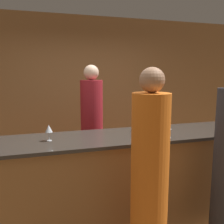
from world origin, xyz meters
TOP-DOWN VIEW (x-y plane):
  - back_wall at (0.00, 2.09)m, footprint 8.00×0.06m
  - bar_counter at (0.00, 0.00)m, footprint 3.15×0.74m
  - bartender at (-0.11, 0.87)m, footprint 0.31×0.31m
  - guest_2 at (0.03, -0.75)m, footprint 0.31×0.31m
  - wine_bottle_0 at (0.38, 0.13)m, footprint 0.07×0.07m
  - wine_glass_0 at (0.48, -0.25)m, footprint 0.06×0.06m
  - wine_glass_1 at (0.20, -0.08)m, footprint 0.07×0.07m
  - wine_glass_3 at (-0.74, -0.00)m, footprint 0.07×0.07m

SIDE VIEW (x-z plane):
  - bar_counter at x=0.00m, z-range 0.00..1.09m
  - guest_2 at x=0.03m, z-range -0.06..1.76m
  - bartender at x=-0.11m, z-range -0.05..1.83m
  - wine_bottle_0 at x=0.38m, z-range 1.05..1.34m
  - wine_glass_0 at x=0.48m, z-range 1.13..1.27m
  - wine_glass_1 at x=0.20m, z-range 1.13..1.28m
  - wine_glass_3 at x=-0.74m, z-range 1.13..1.30m
  - back_wall at x=0.00m, z-range 0.00..2.80m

